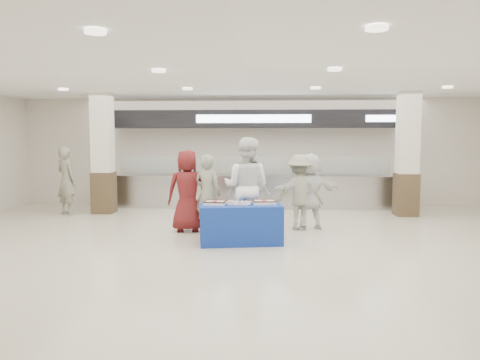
# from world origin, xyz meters

# --- Properties ---
(ground) EXTENTS (14.00, 14.00, 0.00)m
(ground) POSITION_xyz_m (0.00, 0.00, 0.00)
(ground) COLOR beige
(ground) RESTS_ON ground
(serving_line) EXTENTS (8.70, 0.85, 2.80)m
(serving_line) POSITION_xyz_m (0.00, 5.40, 1.16)
(serving_line) COLOR #AFB1B6
(serving_line) RESTS_ON ground
(column_left) EXTENTS (0.55, 0.55, 3.20)m
(column_left) POSITION_xyz_m (-4.00, 4.20, 1.53)
(column_left) COLOR #3D2D1B
(column_left) RESTS_ON ground
(column_right) EXTENTS (0.55, 0.55, 3.20)m
(column_right) POSITION_xyz_m (4.00, 4.20, 1.53)
(column_right) COLOR #3D2D1B
(column_right) RESTS_ON ground
(display_table) EXTENTS (1.65, 1.01, 0.75)m
(display_table) POSITION_xyz_m (-0.13, 0.77, 0.38)
(display_table) COLOR navy
(display_table) RESTS_ON ground
(sheet_cake_left) EXTENTS (0.43, 0.35, 0.09)m
(sheet_cake_left) POSITION_xyz_m (-0.61, 0.73, 0.79)
(sheet_cake_left) COLOR silver
(sheet_cake_left) RESTS_ON display_table
(sheet_cake_right) EXTENTS (0.45, 0.36, 0.09)m
(sheet_cake_right) POSITION_xyz_m (0.33, 0.85, 0.80)
(sheet_cake_right) COLOR silver
(sheet_cake_right) RESTS_ON display_table
(cupcake_tray) EXTENTS (0.45, 0.37, 0.07)m
(cupcake_tray) POSITION_xyz_m (-0.16, 0.76, 0.78)
(cupcake_tray) COLOR #B3B4B8
(cupcake_tray) RESTS_ON display_table
(civilian_maroon) EXTENTS (0.95, 0.70, 1.78)m
(civilian_maroon) POSITION_xyz_m (-1.33, 1.84, 0.89)
(civilian_maroon) COLOR maroon
(civilian_maroon) RESTS_ON ground
(soldier_a) EXTENTS (0.71, 0.58, 1.68)m
(soldier_a) POSITION_xyz_m (-0.88, 1.70, 0.84)
(soldier_a) COLOR gray
(soldier_a) RESTS_ON ground
(chef_tall) EXTENTS (1.16, 1.00, 2.03)m
(chef_tall) POSITION_xyz_m (-0.04, 1.44, 1.02)
(chef_tall) COLOR white
(chef_tall) RESTS_ON ground
(chef_short) EXTENTS (0.95, 0.46, 1.58)m
(chef_short) POSITION_xyz_m (-0.01, 1.74, 0.79)
(chef_short) COLOR white
(chef_short) RESTS_ON ground
(soldier_b) EXTENTS (1.12, 0.71, 1.66)m
(soldier_b) POSITION_xyz_m (1.10, 2.20, 0.83)
(soldier_b) COLOR gray
(soldier_b) RESTS_ON ground
(civilian_white) EXTENTS (1.64, 1.03, 1.69)m
(civilian_white) POSITION_xyz_m (1.32, 2.25, 0.84)
(civilian_white) COLOR white
(civilian_white) RESTS_ON ground
(soldier_bg) EXTENTS (0.78, 0.72, 1.80)m
(soldier_bg) POSITION_xyz_m (-4.90, 3.91, 0.90)
(soldier_bg) COLOR gray
(soldier_bg) RESTS_ON ground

